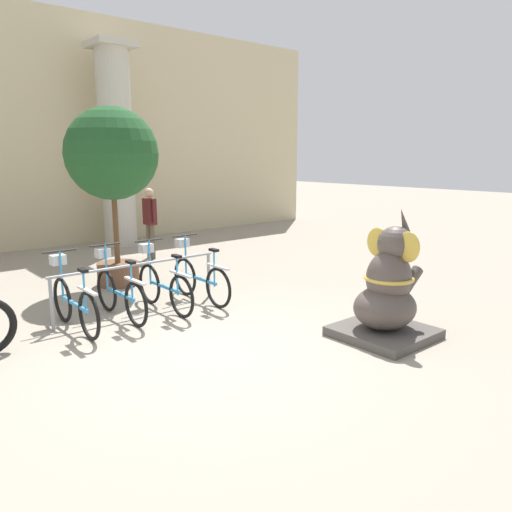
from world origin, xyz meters
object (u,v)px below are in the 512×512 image
(bicycle_0, at_px, (74,301))
(bicycle_1, at_px, (119,292))
(elephant_statue, at_px, (388,293))
(potted_tree, at_px, (112,160))
(bicycle_3, at_px, (199,277))
(bicycle_2, at_px, (163,285))
(person_pedestrian, at_px, (150,217))

(bicycle_0, distance_m, bicycle_1, 0.70)
(bicycle_0, distance_m, elephant_statue, 4.25)
(bicycle_0, distance_m, potted_tree, 3.11)
(bicycle_0, xyz_separation_m, bicycle_3, (2.10, 0.05, 0.00))
(bicycle_2, xyz_separation_m, bicycle_3, (0.70, 0.04, 0.00))
(person_pedestrian, bearing_deg, elephant_statue, -91.06)
(bicycle_0, xyz_separation_m, bicycle_1, (0.70, 0.07, 0.00))
(bicycle_1, bearing_deg, bicycle_2, -5.18)
(bicycle_2, relative_size, person_pedestrian, 0.99)
(bicycle_1, relative_size, bicycle_3, 1.00)
(person_pedestrian, bearing_deg, bicycle_0, -131.03)
(bicycle_1, relative_size, elephant_statue, 0.94)
(elephant_statue, relative_size, potted_tree, 0.54)
(bicycle_1, xyz_separation_m, bicycle_2, (0.70, -0.06, 0.00))
(bicycle_3, height_order, elephant_statue, elephant_statue)
(elephant_statue, bearing_deg, bicycle_2, 119.46)
(elephant_statue, height_order, person_pedestrian, elephant_statue)
(bicycle_2, distance_m, elephant_statue, 3.38)
(bicycle_1, distance_m, elephant_statue, 3.83)
(bicycle_0, height_order, bicycle_1, same)
(bicycle_2, bearing_deg, bicycle_0, -179.76)
(bicycle_3, bearing_deg, bicycle_1, 179.04)
(bicycle_0, distance_m, person_pedestrian, 4.89)
(bicycle_0, height_order, elephant_statue, elephant_statue)
(bicycle_1, bearing_deg, elephant_statue, -51.82)
(bicycle_1, distance_m, bicycle_3, 1.40)
(potted_tree, bearing_deg, person_pedestrian, 46.70)
(bicycle_0, distance_m, bicycle_2, 1.40)
(bicycle_3, distance_m, elephant_statue, 3.14)
(bicycle_1, xyz_separation_m, elephant_statue, (2.36, -3.00, 0.18))
(person_pedestrian, bearing_deg, potted_tree, -133.30)
(bicycle_0, bearing_deg, person_pedestrian, 48.97)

